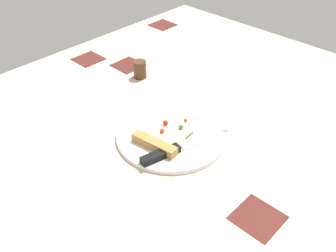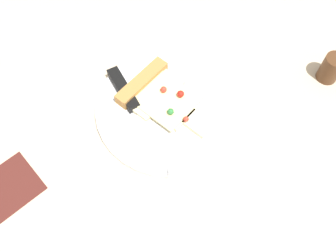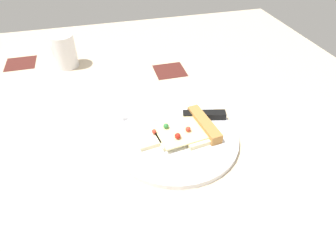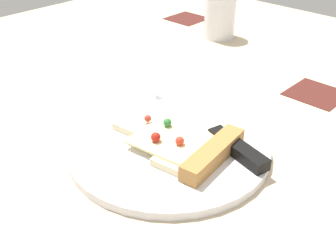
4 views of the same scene
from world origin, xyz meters
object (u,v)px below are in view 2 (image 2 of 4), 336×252
(plate, at_px, (171,108))
(knife, at_px, (134,108))
(pizza_slice, at_px, (160,96))
(pepper_shaker, at_px, (331,68))

(plate, distance_m, knife, 0.07)
(plate, bearing_deg, pizza_slice, -82.51)
(pizza_slice, height_order, pepper_shaker, pepper_shaker)
(pepper_shaker, bearing_deg, pizza_slice, -32.09)
(plate, height_order, knife, knife)
(plate, bearing_deg, pepper_shaker, 151.53)
(plate, relative_size, pizza_slice, 1.51)
(knife, xyz_separation_m, pepper_shaker, (-0.33, 0.19, 0.01))
(knife, bearing_deg, plate, 158.68)
(plate, height_order, pizza_slice, pizza_slice)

